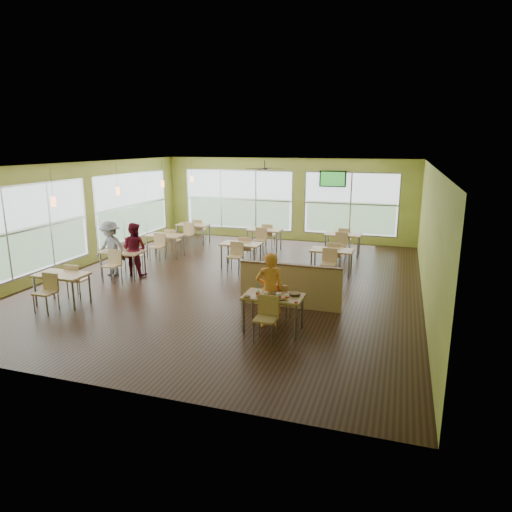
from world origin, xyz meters
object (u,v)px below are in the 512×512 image
at_px(half_wall_divider, 290,286).
at_px(food_basket, 295,294).
at_px(man_plaid, 270,290).
at_px(main_table, 273,301).

distance_m(half_wall_divider, food_basket, 1.41).
xyz_separation_m(man_plaid, food_basket, (0.55, -0.06, -0.01)).
height_order(main_table, food_basket, main_table).
distance_m(half_wall_divider, man_plaid, 1.29).
bearing_deg(man_plaid, food_basket, 149.69).
xyz_separation_m(half_wall_divider, man_plaid, (-0.14, -1.26, 0.27)).
distance_m(main_table, food_basket, 0.46).
bearing_deg(food_basket, man_plaid, 173.57).
distance_m(main_table, half_wall_divider, 1.45).
height_order(half_wall_divider, man_plaid, man_plaid).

